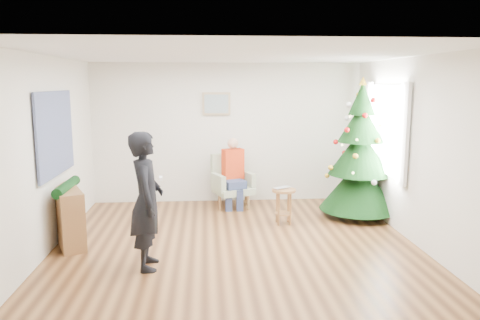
{
  "coord_description": "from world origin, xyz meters",
  "views": [
    {
      "loc": [
        -0.41,
        -6.24,
        2.24
      ],
      "look_at": [
        0.1,
        0.6,
        1.1
      ],
      "focal_mm": 35.0,
      "sensor_mm": 36.0,
      "label": 1
    }
  ],
  "objects": [
    {
      "name": "wall_back",
      "position": [
        0.0,
        2.5,
        1.3
      ],
      "size": [
        5.0,
        0.0,
        5.0
      ],
      "primitive_type": "plane",
      "rotation": [
        1.57,
        0.0,
        0.0
      ],
      "color": "silver",
      "rests_on": "floor"
    },
    {
      "name": "window_panel",
      "position": [
        2.47,
        1.0,
        1.5
      ],
      "size": [
        0.04,
        1.3,
        1.4
      ],
      "primitive_type": "cube",
      "color": "white",
      "rests_on": "wall_right"
    },
    {
      "name": "christmas_tree",
      "position": [
        2.15,
        1.26,
        1.05
      ],
      "size": [
        1.29,
        1.29,
        2.34
      ],
      "rotation": [
        0.0,
        0.0,
        0.33
      ],
      "color": "#3F2816",
      "rests_on": "floor"
    },
    {
      "name": "ceiling",
      "position": [
        0.0,
        0.0,
        2.6
      ],
      "size": [
        5.0,
        5.0,
        0.0
      ],
      "primitive_type": "plane",
      "rotation": [
        3.14,
        0.0,
        0.0
      ],
      "color": "white",
      "rests_on": "wall_back"
    },
    {
      "name": "stool",
      "position": [
        0.82,
        0.93,
        0.29
      ],
      "size": [
        0.38,
        0.38,
        0.57
      ],
      "rotation": [
        0.0,
        0.0,
        0.24
      ],
      "color": "brown",
      "rests_on": "floor"
    },
    {
      "name": "framed_picture",
      "position": [
        -0.2,
        2.46,
        1.85
      ],
      "size": [
        0.52,
        0.05,
        0.42
      ],
      "color": "tan",
      "rests_on": "wall_back"
    },
    {
      "name": "console",
      "position": [
        -2.33,
        0.22,
        0.4
      ],
      "size": [
        0.68,
        1.04,
        0.8
      ],
      "primitive_type": "cube",
      "rotation": [
        0.0,
        0.0,
        0.42
      ],
      "color": "brown",
      "rests_on": "floor"
    },
    {
      "name": "seated_person",
      "position": [
        0.08,
        2.01,
        0.63
      ],
      "size": [
        0.47,
        0.6,
        1.25
      ],
      "rotation": [
        0.0,
        0.0,
        0.37
      ],
      "color": "navy",
      "rests_on": "armchair"
    },
    {
      "name": "curtains",
      "position": [
        2.44,
        1.0,
        1.5
      ],
      "size": [
        0.05,
        1.75,
        1.5
      ],
      "color": "white",
      "rests_on": "wall_right"
    },
    {
      "name": "standing_man",
      "position": [
        -1.12,
        -0.72,
        0.84
      ],
      "size": [
        0.44,
        0.64,
        1.67
      ],
      "primitive_type": "imported",
      "rotation": [
        0.0,
        0.0,
        1.64
      ],
      "color": "black",
      "rests_on": "floor"
    },
    {
      "name": "tapestry",
      "position": [
        -2.46,
        0.3,
        1.55
      ],
      "size": [
        0.03,
        1.5,
        1.15
      ],
      "primitive_type": "cube",
      "color": "black",
      "rests_on": "wall_left"
    },
    {
      "name": "game_controller",
      "position": [
        -0.95,
        -0.75,
        1.12
      ],
      "size": [
        0.05,
        0.13,
        0.04
      ],
      "primitive_type": "cube",
      "rotation": [
        0.0,
        0.0,
        0.07
      ],
      "color": "white",
      "rests_on": "standing_man"
    },
    {
      "name": "floor",
      "position": [
        0.0,
        0.0,
        0.0
      ],
      "size": [
        5.0,
        5.0,
        0.0
      ],
      "primitive_type": "plane",
      "color": "brown",
      "rests_on": "ground"
    },
    {
      "name": "wall_front",
      "position": [
        0.0,
        -2.5,
        1.3
      ],
      "size": [
        5.0,
        0.0,
        5.0
      ],
      "primitive_type": "plane",
      "rotation": [
        -1.57,
        0.0,
        0.0
      ],
      "color": "silver",
      "rests_on": "floor"
    },
    {
      "name": "laptop",
      "position": [
        0.82,
        0.93,
        0.58
      ],
      "size": [
        0.37,
        0.34,
        0.02
      ],
      "primitive_type": "imported",
      "rotation": [
        0.0,
        0.0,
        0.59
      ],
      "color": "silver",
      "rests_on": "stool"
    },
    {
      "name": "garland",
      "position": [
        -2.33,
        0.22,
        0.82
      ],
      "size": [
        0.14,
        0.9,
        0.14
      ],
      "primitive_type": "cylinder",
      "rotation": [
        1.57,
        0.0,
        0.0
      ],
      "color": "black",
      "rests_on": "console"
    },
    {
      "name": "wall_right",
      "position": [
        2.5,
        0.0,
        1.3
      ],
      "size": [
        0.0,
        5.0,
        5.0
      ],
      "primitive_type": "plane",
      "rotation": [
        1.57,
        0.0,
        -1.57
      ],
      "color": "silver",
      "rests_on": "floor"
    },
    {
      "name": "wall_left",
      "position": [
        -2.5,
        0.0,
        1.3
      ],
      "size": [
        0.0,
        5.0,
        5.0
      ],
      "primitive_type": "plane",
      "rotation": [
        1.57,
        0.0,
        1.57
      ],
      "color": "silver",
      "rests_on": "floor"
    },
    {
      "name": "armchair",
      "position": [
        0.06,
        2.06,
        0.35
      ],
      "size": [
        0.81,
        0.8,
        0.95
      ],
      "rotation": [
        0.0,
        0.0,
        0.37
      ],
      "color": "#9CAA89",
      "rests_on": "floor"
    }
  ]
}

